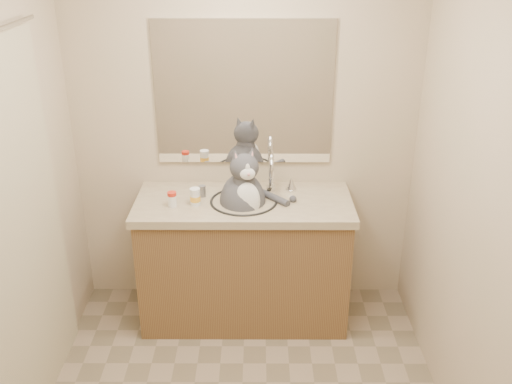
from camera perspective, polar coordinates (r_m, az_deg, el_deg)
room at (r=2.50m, az=-1.80°, el=-2.99°), size 2.22×2.52×2.42m
vanity at (r=3.71m, az=-1.17°, el=-6.51°), size 1.34×0.59×1.12m
mirror at (r=3.57m, az=-1.22°, el=9.81°), size 1.10×0.02×0.90m
shower_curtain at (r=2.90m, az=-23.01°, el=-4.79°), size 0.02×1.30×1.93m
cat at (r=3.48m, az=-1.25°, el=-0.66°), size 0.47×0.38×0.57m
pill_bottle_redcap at (r=3.45m, az=-8.38°, el=-0.72°), size 0.07×0.07×0.09m
pill_bottle_orange at (r=3.45m, az=-6.10°, el=-0.51°), size 0.07×0.07×0.11m
grey_canister at (r=3.57m, az=-5.39°, el=0.10°), size 0.05×0.05×0.07m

